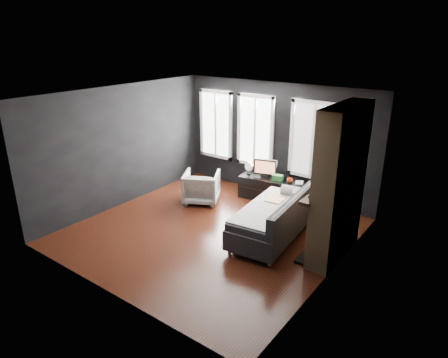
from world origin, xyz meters
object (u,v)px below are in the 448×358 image
Objects in this scene: mantel_vase at (335,175)px; mug at (290,180)px; book at (296,178)px; armchair at (201,186)px; media_console at (272,189)px; monitor at (265,167)px; sofa at (272,216)px.

mug is at bearing 142.85° from mantel_vase.
armchair is at bearing -147.57° from book.
mug reaches higher than media_console.
monitor reaches higher than mug.
armchair is at bearing -153.43° from monitor.
book is 1.13× the size of mantel_vase.
mug is at bearing -157.04° from book.
book is (-0.38, 1.69, 0.19)m from sofa.
book is (0.75, 0.09, -0.13)m from monitor.
sofa is 3.87× the size of monitor.
book is (0.55, 0.09, 0.39)m from media_console.
sofa is 1.85m from media_console.
book is at bearing -176.69° from armchair.
armchair is (-2.20, 0.53, -0.06)m from sofa.
monitor reaches higher than armchair.
monitor is 4.31× the size of mug.
media_console is at bearing -174.10° from mug.
armchair is at bearing -147.59° from media_console.
monitor is at bearing -173.27° from book.
armchair reaches higher than mug.
monitor is 0.66m from mug.
sofa reaches higher than armchair.
media_console is 6.38× the size of book.
monitor reaches higher than media_console.
armchair is at bearing -179.77° from mantel_vase.
book is at bearing -11.70° from monitor.
mantel_vase reaches higher than media_console.
mug is (0.44, 0.05, 0.33)m from media_console.
sofa is 1.38× the size of media_console.
media_console is 0.55m from monitor.
media_console is 0.68m from book.
sofa is 8.83× the size of book.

